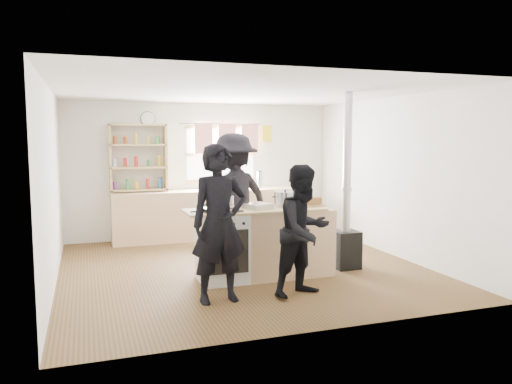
# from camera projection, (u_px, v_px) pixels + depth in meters

# --- Properties ---
(ground) EXTENTS (5.00, 5.00, 0.01)m
(ground) POSITION_uv_depth(u_px,v_px,m) (242.00, 268.00, 7.18)
(ground) COLOR brown
(ground) RESTS_ON ground
(back_counter) EXTENTS (3.40, 0.55, 0.90)m
(back_counter) POSITION_uv_depth(u_px,v_px,m) (207.00, 214.00, 9.22)
(back_counter) COLOR #D8B082
(back_counter) RESTS_ON ground
(shelving_unit) EXTENTS (1.00, 0.28, 1.20)m
(shelving_unit) POSITION_uv_depth(u_px,v_px,m) (138.00, 157.00, 8.83)
(shelving_unit) COLOR tan
(shelving_unit) RESTS_ON back_counter
(thermos) EXTENTS (0.10, 0.10, 0.32)m
(thermos) POSITION_uv_depth(u_px,v_px,m) (260.00, 180.00, 9.48)
(thermos) COLOR silver
(thermos) RESTS_ON back_counter
(cooking_island) EXTENTS (1.97, 0.64, 0.93)m
(cooking_island) POSITION_uv_depth(u_px,v_px,m) (265.00, 243.00, 6.66)
(cooking_island) COLOR white
(cooking_island) RESTS_ON ground
(skillet_greens) EXTENTS (0.37, 0.37, 0.05)m
(skillet_greens) POSITION_uv_depth(u_px,v_px,m) (215.00, 209.00, 6.30)
(skillet_greens) COLOR black
(skillet_greens) RESTS_ON cooking_island
(roast_tray) EXTENTS (0.41, 0.39, 0.07)m
(roast_tray) POSITION_uv_depth(u_px,v_px,m) (258.00, 206.00, 6.58)
(roast_tray) COLOR silver
(roast_tray) RESTS_ON cooking_island
(stockpot_stove) EXTENTS (0.23, 0.23, 0.19)m
(stockpot_stove) POSITION_uv_depth(u_px,v_px,m) (225.00, 202.00, 6.63)
(stockpot_stove) COLOR #B2B2B5
(stockpot_stove) RESTS_ON cooking_island
(stockpot_counter) EXTENTS (0.31, 0.31, 0.23)m
(stockpot_counter) POSITION_uv_depth(u_px,v_px,m) (285.00, 199.00, 6.79)
(stockpot_counter) COLOR #B4B4B6
(stockpot_counter) RESTS_ON cooking_island
(bread_board) EXTENTS (0.31, 0.25, 0.12)m
(bread_board) POSITION_uv_depth(u_px,v_px,m) (313.00, 203.00, 6.80)
(bread_board) COLOR tan
(bread_board) RESTS_ON cooking_island
(flue_heater) EXTENTS (0.35, 0.35, 2.50)m
(flue_heater) POSITION_uv_depth(u_px,v_px,m) (346.00, 224.00, 7.10)
(flue_heater) COLOR black
(flue_heater) RESTS_ON ground
(person_near_left) EXTENTS (0.69, 0.48, 1.80)m
(person_near_left) POSITION_uv_depth(u_px,v_px,m) (219.00, 224.00, 5.61)
(person_near_left) COLOR black
(person_near_left) RESTS_ON ground
(person_near_right) EXTENTS (0.91, 0.80, 1.55)m
(person_near_right) POSITION_uv_depth(u_px,v_px,m) (304.00, 231.00, 5.85)
(person_near_right) COLOR black
(person_near_right) RESTS_ON ground
(person_far) EXTENTS (1.40, 1.05, 1.93)m
(person_far) POSITION_uv_depth(u_px,v_px,m) (234.00, 198.00, 7.44)
(person_far) COLOR black
(person_far) RESTS_ON ground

